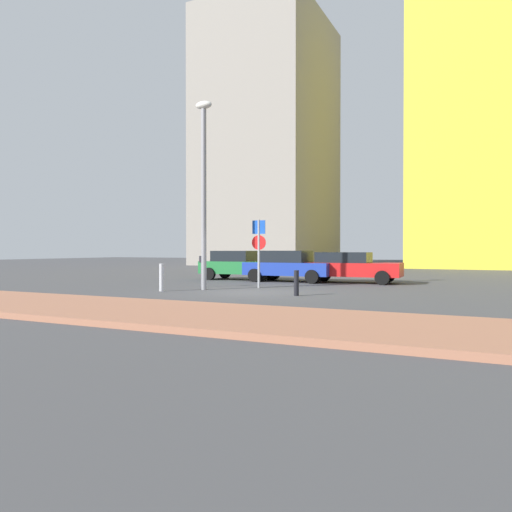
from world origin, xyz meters
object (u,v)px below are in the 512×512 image
(parked_car_red, at_px, (350,267))
(street_lamp, at_px, (204,180))
(traffic_bollard_mid, at_px, (162,277))
(parked_car_blue, at_px, (289,266))
(parking_sign_post, at_px, (259,245))
(traffic_bollard_near, at_px, (296,283))
(parking_meter, at_px, (202,267))
(parked_car_green, at_px, (240,265))

(parked_car_red, bearing_deg, street_lamp, -122.50)
(traffic_bollard_mid, bearing_deg, parked_car_blue, 72.64)
(parked_car_blue, relative_size, parking_sign_post, 1.55)
(parked_car_blue, bearing_deg, traffic_bollard_near, -65.88)
(street_lamp, distance_m, traffic_bollard_near, 5.72)
(parked_car_blue, relative_size, traffic_bollard_near, 4.97)
(parking_meter, bearing_deg, traffic_bollard_near, -20.10)
(parking_sign_post, relative_size, parking_meter, 2.13)
(parked_car_blue, relative_size, parked_car_red, 0.93)
(parked_car_green, height_order, parked_car_red, parked_car_green)
(parking_meter, relative_size, traffic_bollard_near, 1.51)
(traffic_bollard_near, bearing_deg, street_lamp, 169.80)
(parked_car_red, relative_size, traffic_bollard_near, 5.35)
(parked_car_red, distance_m, street_lamp, 8.36)
(parked_car_blue, xyz_separation_m, traffic_bollard_mid, (-2.25, -7.18, -0.26))
(parked_car_blue, bearing_deg, traffic_bollard_mid, -107.36)
(parking_meter, bearing_deg, parking_sign_post, 16.85)
(parked_car_blue, bearing_deg, parked_car_green, 174.60)
(street_lamp, height_order, traffic_bollard_near, street_lamp)
(parking_sign_post, bearing_deg, parked_car_red, 61.43)
(parked_car_blue, bearing_deg, street_lamp, -101.25)
(parked_car_blue, xyz_separation_m, traffic_bollard_near, (2.98, -6.65, -0.35))
(parked_car_green, bearing_deg, parked_car_blue, -5.40)
(traffic_bollard_near, bearing_deg, traffic_bollard_mid, -174.18)
(parked_car_green, relative_size, traffic_bollard_near, 4.96)
(parking_meter, bearing_deg, street_lamp, -54.14)
(street_lamp, bearing_deg, traffic_bollard_mid, -129.94)
(parking_meter, xyz_separation_m, traffic_bollard_mid, (-0.31, -2.33, -0.33))
(parked_car_blue, distance_m, street_lamp, 6.97)
(parking_meter, relative_size, traffic_bollard_mid, 1.26)
(street_lamp, relative_size, traffic_bollard_mid, 7.06)
(parked_car_red, bearing_deg, parked_car_blue, -170.47)
(parked_car_green, bearing_deg, parking_sign_post, -54.09)
(parked_car_green, bearing_deg, parked_car_red, 2.18)
(parking_meter, height_order, street_lamp, street_lamp)
(parked_car_green, distance_m, street_lamp, 7.30)
(parked_car_blue, height_order, traffic_bollard_near, parked_car_blue)
(parked_car_red, height_order, traffic_bollard_near, parked_car_red)
(parked_car_green, xyz_separation_m, parking_sign_post, (3.20, -4.42, 0.98))
(parked_car_green, relative_size, parked_car_blue, 1.00)
(traffic_bollard_near, height_order, traffic_bollard_mid, traffic_bollard_mid)
(parked_car_green, xyz_separation_m, parking_meter, (0.90, -5.12, 0.08))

